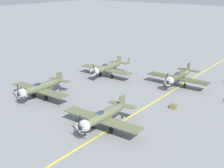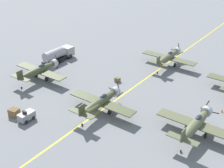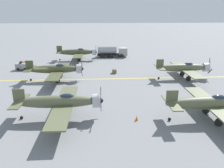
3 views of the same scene
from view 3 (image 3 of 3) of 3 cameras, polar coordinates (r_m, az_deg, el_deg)
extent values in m
plane|color=slate|center=(41.07, -17.54, 1.00)|extent=(400.00, 400.00, 0.00)
cube|color=yellow|center=(41.07, -17.54, 1.01)|extent=(0.30, 160.00, 0.01)
ellipsoid|color=#595E40|center=(26.51, 23.68, -4.56)|extent=(1.50, 9.50, 1.42)
ellipsoid|color=#232D3D|center=(26.85, 26.00, -3.32)|extent=(0.80, 1.70, 0.76)
cube|color=#595E40|center=(26.99, 25.03, -5.14)|extent=(12.00, 2.10, 0.16)
cube|color=#595E40|center=(24.88, 15.27, -4.72)|extent=(4.40, 1.10, 0.12)
cube|color=#595E40|center=(24.64, 15.40, -3.33)|extent=(0.14, 1.30, 1.60)
cylinder|color=black|center=(28.43, 23.48, -5.13)|extent=(0.14, 0.14, 1.26)
cylinder|color=black|center=(28.67, 23.32, -6.29)|extent=(0.22, 0.90, 0.90)
cylinder|color=black|center=(26.05, 26.36, -7.70)|extent=(0.14, 0.14, 1.26)
cylinder|color=black|center=(26.32, 26.16, -8.93)|extent=(0.22, 0.90, 0.90)
cylinder|color=black|center=(25.70, 14.76, -8.87)|extent=(0.12, 0.36, 0.36)
ellipsoid|color=#5A6041|center=(25.42, -14.18, -4.49)|extent=(1.50, 9.50, 1.42)
cylinder|color=#B7B7BC|center=(24.96, -4.07, -4.37)|extent=(1.57, 0.90, 1.58)
ellipsoid|color=#232D3D|center=(25.02, -11.71, -3.28)|extent=(0.80, 1.70, 0.76)
cube|color=#5A6041|center=(25.42, -12.43, -5.18)|extent=(12.00, 2.10, 0.16)
cube|color=#5A6041|center=(26.45, -22.96, -4.17)|extent=(4.40, 1.10, 0.12)
cube|color=#5A6041|center=(26.22, -23.14, -2.86)|extent=(0.14, 1.30, 1.60)
sphere|color=black|center=(24.96, -2.92, -4.35)|extent=(0.56, 0.56, 0.56)
cube|color=black|center=(25.74, -2.91, -5.25)|extent=(1.23, 0.06, 1.43)
cube|color=black|center=(24.22, -2.89, -5.47)|extent=(1.75, 0.06, 0.44)
cube|color=black|center=(24.93, -2.96, -2.34)|extent=(0.74, 0.06, 1.69)
cylinder|color=black|center=(27.02, -11.88, -5.13)|extent=(0.14, 0.14, 1.26)
cylinder|color=black|center=(27.28, -11.79, -6.35)|extent=(0.22, 0.90, 0.90)
cylinder|color=black|center=(24.34, -12.85, -7.95)|extent=(0.14, 0.14, 1.26)
cylinder|color=black|center=(24.62, -12.74, -9.27)|extent=(0.22, 0.90, 0.90)
cylinder|color=black|center=(27.26, -22.55, -8.10)|extent=(0.12, 0.36, 0.36)
ellipsoid|color=#494E2F|center=(55.71, -9.35, 8.22)|extent=(1.50, 9.50, 1.42)
cylinder|color=#B7B7BC|center=(55.44, -4.72, 8.35)|extent=(1.58, 0.90, 1.58)
ellipsoid|color=#232D3D|center=(55.52, -8.20, 8.83)|extent=(0.80, 1.70, 0.76)
cube|color=#494E2F|center=(55.70, -8.55, 7.91)|extent=(12.00, 2.10, 0.16)
cube|color=#494E2F|center=(56.25, -13.55, 8.21)|extent=(4.40, 1.10, 0.12)
cube|color=#494E2F|center=(56.15, -13.60, 8.86)|extent=(0.14, 1.30, 1.60)
sphere|color=black|center=(55.43, -4.20, 8.36)|extent=(0.56, 0.56, 0.56)
cube|color=black|center=(55.06, -4.19, 7.54)|extent=(1.14, 0.06, 1.50)
cube|color=black|center=(54.94, -4.23, 9.12)|extent=(0.85, 0.06, 1.65)
cube|color=black|center=(56.30, -4.19, 8.43)|extent=(1.76, 0.06, 0.31)
cylinder|color=black|center=(57.29, -8.40, 7.56)|extent=(0.14, 0.14, 1.26)
cylinder|color=black|center=(57.41, -8.37, 6.94)|extent=(0.22, 0.90, 0.90)
cylinder|color=black|center=(54.35, -8.65, 6.96)|extent=(0.14, 0.14, 1.26)
cylinder|color=black|center=(54.48, -8.61, 6.31)|extent=(0.22, 0.90, 0.90)
cylinder|color=black|center=(56.64, -13.46, 6.20)|extent=(0.12, 0.36, 0.36)
ellipsoid|color=#5B6042|center=(41.45, 17.81, 4.08)|extent=(1.50, 9.50, 1.42)
cylinder|color=#B7B7BC|center=(43.25, 23.33, 4.02)|extent=(1.58, 0.90, 1.58)
ellipsoid|color=#232D3D|center=(41.74, 19.35, 4.81)|extent=(0.80, 1.70, 0.76)
cube|color=#5B6042|center=(41.80, 18.74, 3.62)|extent=(12.00, 2.10, 0.16)
cube|color=#5B6042|center=(40.12, 12.36, 4.30)|extent=(4.40, 1.10, 0.12)
cube|color=#5B6042|center=(39.97, 12.42, 5.21)|extent=(0.14, 1.30, 1.60)
sphere|color=black|center=(43.48, 23.92, 4.01)|extent=(0.56, 0.56, 0.56)
cube|color=black|center=(44.25, 23.40, 3.94)|extent=(1.70, 0.06, 0.69)
cube|color=black|center=(43.04, 24.21, 3.04)|extent=(1.41, 0.06, 1.26)
cube|color=black|center=(43.14, 24.17, 5.05)|extent=(0.48, 0.06, 1.74)
cylinder|color=black|center=(43.30, 17.93, 3.33)|extent=(0.14, 0.14, 1.26)
cylinder|color=black|center=(43.46, 17.85, 2.53)|extent=(0.22, 0.90, 0.90)
cylinder|color=black|center=(40.63, 19.41, 2.21)|extent=(0.14, 0.14, 1.26)
cylinder|color=black|center=(40.80, 19.32, 1.36)|extent=(0.22, 0.90, 0.90)
cylinder|color=black|center=(40.63, 12.08, 1.54)|extent=(0.12, 0.36, 0.36)
ellipsoid|color=#484D2E|center=(39.76, -14.98, 3.75)|extent=(1.50, 9.50, 1.42)
cylinder|color=#B7B7BC|center=(39.11, -8.57, 3.94)|extent=(1.58, 0.90, 1.58)
ellipsoid|color=#232D3D|center=(39.41, -13.42, 4.60)|extent=(0.80, 1.70, 0.76)
cube|color=#484D2E|center=(39.70, -13.87, 3.32)|extent=(12.00, 2.10, 0.16)
cube|color=#484D2E|center=(40.74, -20.65, 3.75)|extent=(4.40, 1.10, 0.12)
cube|color=#484D2E|center=(40.60, -20.76, 4.64)|extent=(0.14, 1.30, 1.60)
sphere|color=black|center=(39.07, -7.84, 3.96)|extent=(0.56, 0.56, 0.56)
cube|color=black|center=(38.60, -7.92, 5.04)|extent=(0.70, 0.06, 1.70)
cube|color=black|center=(39.94, -7.75, 4.03)|extent=(1.74, 0.06, 0.48)
cube|color=black|center=(38.68, -7.86, 2.80)|extent=(1.26, 0.06, 1.41)
cylinder|color=black|center=(41.28, -13.45, 3.02)|extent=(0.14, 0.14, 1.26)
cylinder|color=black|center=(41.45, -13.39, 2.17)|extent=(0.22, 0.90, 0.90)
cylinder|color=black|center=(38.45, -14.17, 1.82)|extent=(0.14, 0.14, 1.26)
cylinder|color=black|center=(38.62, -14.10, 0.93)|extent=(0.22, 0.90, 0.90)
cylinder|color=black|center=(41.28, -20.42, 1.04)|extent=(0.12, 0.36, 0.36)
cube|color=black|center=(59.38, 0.01, 7.69)|extent=(2.25, 8.00, 0.40)
cube|color=#999993|center=(59.48, 2.89, 8.47)|extent=(2.50, 2.08, 2.00)
cylinder|color=#9E9EA3|center=(59.08, -1.29, 8.91)|extent=(2.10, 4.96, 2.10)
cylinder|color=black|center=(60.76, 2.30, 7.80)|extent=(0.30, 1.00, 1.00)
cylinder|color=black|center=(58.44, 2.53, 7.37)|extent=(0.30, 1.00, 1.00)
cylinder|color=black|center=(60.54, -0.44, 7.78)|extent=(0.30, 1.00, 1.00)
cylinder|color=black|center=(58.21, -0.32, 7.35)|extent=(0.30, 1.00, 1.00)
cylinder|color=black|center=(60.47, -2.43, 7.75)|extent=(0.30, 1.00, 1.00)
cylinder|color=black|center=(58.14, -2.38, 7.32)|extent=(0.30, 1.00, 1.00)
cube|color=gray|center=(49.64, -22.34, 4.36)|extent=(1.40, 2.60, 1.10)
cube|color=black|center=(49.56, -22.74, 5.21)|extent=(0.70, 0.36, 0.44)
cylinder|color=black|center=(50.16, -21.26, 4.03)|extent=(0.20, 0.60, 0.60)
cylinder|color=black|center=(48.89, -21.72, 3.63)|extent=(0.20, 0.60, 0.60)
cylinder|color=black|center=(50.62, -22.81, 3.97)|extent=(0.20, 0.60, 0.60)
cylinder|color=black|center=(49.36, -23.30, 3.56)|extent=(0.20, 0.60, 0.60)
cube|color=brown|center=(52.13, -21.86, 4.85)|extent=(1.71, 1.50, 1.27)
cube|color=brown|center=(43.48, 0.61, 3.37)|extent=(0.97, 0.82, 0.79)
cone|color=orange|center=(25.03, 6.44, -8.86)|extent=(0.36, 0.36, 0.55)
camera|label=1|loc=(76.54, 35.68, 20.97)|focal=50.00mm
camera|label=2|loc=(45.30, -85.59, 23.14)|focal=50.00mm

